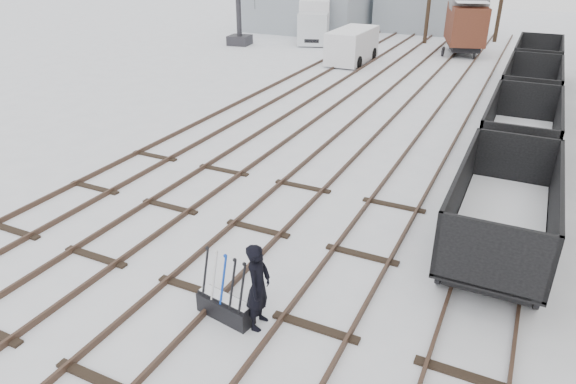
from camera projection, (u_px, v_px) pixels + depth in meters
name	position (u px, v px, depth m)	size (l,w,h in m)	color
ground	(195.00, 290.00, 11.72)	(120.00, 120.00, 0.00)	white
tracks	(374.00, 118.00, 22.73)	(13.90, 52.00, 0.16)	black
shed_left	(309.00, 5.00, 44.98)	(10.00, 8.00, 4.10)	#909AA2
shed_right	(422.00, 3.00, 44.60)	(7.00, 6.00, 4.50)	#909AA2
ground_frame	(225.00, 306.00, 10.76)	(1.35, 0.64, 1.49)	black
worker	(258.00, 287.00, 10.25)	(0.70, 0.46, 1.92)	black
freight_wagon_a	(500.00, 224.00, 12.66)	(2.27, 5.68, 2.32)	black
freight_wagon_b	(519.00, 142.00, 17.83)	(2.27, 5.68, 2.32)	black
freight_wagon_c	(529.00, 96.00, 23.00)	(2.27, 5.68, 2.32)	black
freight_wagon_d	(535.00, 68.00, 28.17)	(2.27, 5.68, 2.32)	black
box_van_wagon	(466.00, 23.00, 35.14)	(3.66, 5.20, 3.60)	black
lorry	(315.00, 19.00, 40.29)	(3.69, 7.17, 3.11)	black
panel_van	(352.00, 45.00, 33.05)	(2.19, 4.78, 2.10)	silver
crane	(240.00, 16.00, 38.38)	(1.76, 4.63, 7.82)	#29282D
tree_far_left	(429.00, 4.00, 38.49)	(0.30, 0.30, 5.74)	black
tree_far_right	(501.00, 1.00, 38.97)	(0.30, 0.30, 6.08)	black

